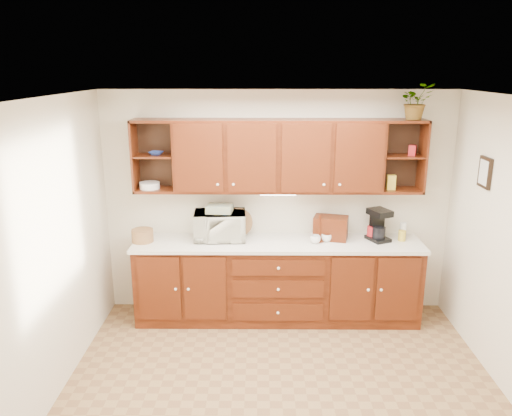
{
  "coord_description": "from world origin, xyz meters",
  "views": [
    {
      "loc": [
        -0.2,
        -3.86,
        2.83
      ],
      "look_at": [
        -0.24,
        1.15,
        1.42
      ],
      "focal_mm": 35.0,
      "sensor_mm": 36.0,
      "label": 1
    }
  ],
  "objects_px": {
    "microwave": "(220,226)",
    "bread_box": "(331,228)",
    "coffee_maker": "(378,225)",
    "potted_plant": "(416,101)"
  },
  "relations": [
    {
      "from": "coffee_maker",
      "to": "potted_plant",
      "type": "relative_size",
      "value": 0.95
    },
    {
      "from": "microwave",
      "to": "bread_box",
      "type": "xyz_separation_m",
      "value": [
        1.26,
        0.02,
        -0.03
      ]
    },
    {
      "from": "coffee_maker",
      "to": "microwave",
      "type": "bearing_deg",
      "value": 154.77
    },
    {
      "from": "bread_box",
      "to": "coffee_maker",
      "type": "xyz_separation_m",
      "value": [
        0.53,
        -0.03,
        0.04
      ]
    },
    {
      "from": "bread_box",
      "to": "potted_plant",
      "type": "height_order",
      "value": "potted_plant"
    },
    {
      "from": "coffee_maker",
      "to": "bread_box",
      "type": "bearing_deg",
      "value": 152.05
    },
    {
      "from": "microwave",
      "to": "coffee_maker",
      "type": "distance_m",
      "value": 1.79
    },
    {
      "from": "microwave",
      "to": "potted_plant",
      "type": "xyz_separation_m",
      "value": [
        2.11,
        0.02,
        1.38
      ]
    },
    {
      "from": "coffee_maker",
      "to": "potted_plant",
      "type": "height_order",
      "value": "potted_plant"
    },
    {
      "from": "bread_box",
      "to": "coffee_maker",
      "type": "bearing_deg",
      "value": 11.56
    }
  ]
}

